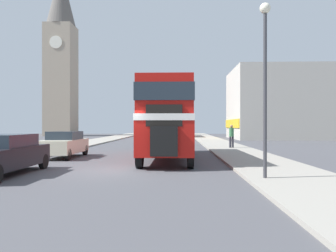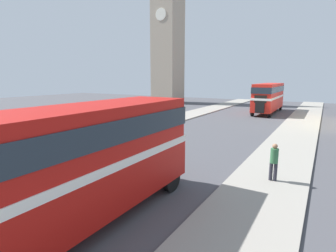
% 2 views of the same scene
% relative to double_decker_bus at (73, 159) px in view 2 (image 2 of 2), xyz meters
% --- Properties ---
extents(double_decker_bus, '(2.53, 10.65, 4.06)m').
position_rel_double_decker_bus_xyz_m(double_decker_bus, '(0.00, 0.00, 0.00)').
color(double_decker_bus, '#B2140F').
rests_on(double_decker_bus, ground_plane).
extents(bus_distant, '(2.48, 10.84, 4.13)m').
position_rel_double_decker_bus_xyz_m(bus_distant, '(-0.29, 33.78, 0.04)').
color(bus_distant, red).
rests_on(bus_distant, ground_plane).
extents(pedestrian_walking, '(0.37, 0.37, 1.81)m').
position_rel_double_decker_bus_xyz_m(pedestrian_walking, '(4.80, 7.49, -1.30)').
color(pedestrian_walking, '#282833').
rests_on(pedestrian_walking, sidewalk_right).
extents(church_tower, '(5.14, 5.14, 30.41)m').
position_rel_double_decker_bus_xyz_m(church_tower, '(-20.64, 40.01, 13.11)').
color(church_tower, tan).
rests_on(church_tower, ground_plane).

